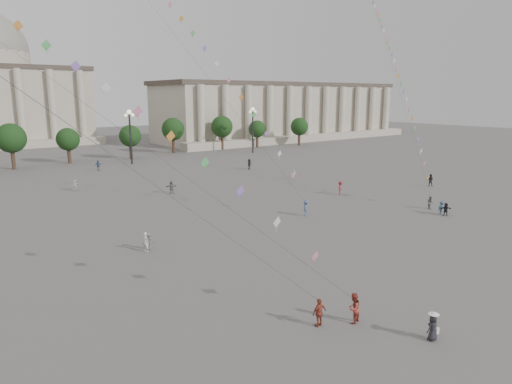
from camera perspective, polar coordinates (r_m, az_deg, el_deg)
ground at (r=28.82m, az=11.79°, el=-15.93°), size 360.00×360.00×0.00m
hall_east at (r=145.37m, az=3.49°, el=10.03°), size 84.00×26.22×17.20m
tree_row at (r=96.74m, az=-25.53°, el=6.11°), size 137.12×5.12×8.00m
lamp_post_mid_east at (r=93.26m, az=-15.49°, el=7.87°), size 2.00×0.90×10.65m
lamp_post_far_east at (r=108.03m, az=-0.41°, el=8.80°), size 2.00×0.90×10.65m
person_crowd_0 at (r=87.26m, az=-19.13°, el=3.15°), size 1.12×0.48×1.90m
person_crowd_3 at (r=55.92m, az=22.63°, el=-2.00°), size 1.36×1.20×1.49m
person_crowd_4 at (r=70.14m, az=-21.68°, el=0.79°), size 1.47×1.11×1.54m
person_crowd_6 at (r=41.40m, az=-13.28°, el=-6.03°), size 1.18×1.01×1.59m
person_crowd_7 at (r=74.47m, az=4.75°, el=2.20°), size 1.47×0.94×1.52m
person_crowd_8 at (r=63.54m, az=10.50°, el=0.51°), size 1.41×1.20×1.89m
person_crowd_9 at (r=84.14m, az=-0.84°, el=3.52°), size 1.69×1.65×1.93m
person_crowd_12 at (r=64.34m, az=-10.53°, el=0.60°), size 1.73×0.93×1.78m
person_crowd_13 at (r=41.01m, az=-13.60°, el=-6.10°), size 0.59×0.74×1.75m
person_crowd_14 at (r=56.33m, az=22.18°, el=-1.83°), size 1.08×0.72×1.55m
person_crowd_15 at (r=73.31m, az=20.95°, el=1.41°), size 1.01×1.10×1.81m
tourist_0 at (r=27.97m, az=7.91°, el=-14.69°), size 1.03×0.44×1.74m
kite_flyer_0 at (r=28.67m, az=12.11°, el=-14.00°), size 1.08×0.95×1.88m
kite_flyer_1 at (r=51.83m, az=6.25°, el=-2.01°), size 1.24×1.32×1.79m
kite_flyer_2 at (r=58.58m, az=20.94°, el=-1.23°), size 0.88×0.94×1.54m
hat_person at (r=28.11m, az=21.24°, el=-15.40°), size 0.77×0.60×1.69m
kite_train_east at (r=75.37m, az=17.00°, el=14.66°), size 22.43×27.64×46.43m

